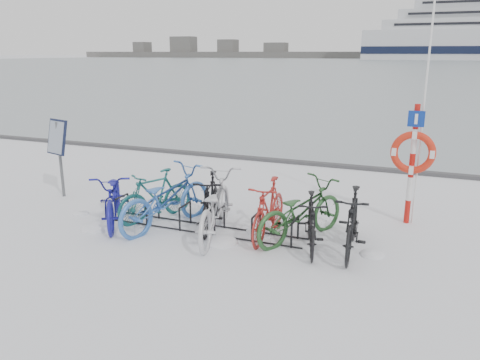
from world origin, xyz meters
TOP-DOWN VIEW (x-y plane):
  - ground at (0.00, 0.00)m, footprint 900.00×900.00m
  - ice_sheet at (0.00, 155.00)m, footprint 400.00×298.00m
  - quay_edge at (0.00, 5.90)m, footprint 400.00×0.25m
  - bike_rack at (0.00, 0.00)m, footprint 4.00×0.48m
  - info_board at (-3.93, 0.69)m, footprint 0.64×0.38m
  - lifebuoy_station at (3.58, 1.75)m, footprint 0.81×0.23m
  - shoreline at (-122.02, 260.00)m, footprint 180.00×12.00m
  - bike_0 at (-1.78, -0.25)m, footprint 1.69×2.14m
  - bike_1 at (-1.13, 0.20)m, footprint 1.17×1.76m
  - bike_2 at (-0.71, -0.08)m, footprint 1.43×2.40m
  - bike_3 at (0.10, 0.18)m, footprint 0.96×1.85m
  - bike_4 at (0.34, -0.17)m, footprint 1.25×2.38m
  - bike_5 at (1.26, 0.16)m, footprint 0.52×1.80m
  - bike_6 at (1.83, 0.25)m, footprint 1.65×2.21m
  - bike_7 at (2.10, -0.09)m, footprint 0.88×1.68m
  - bike_8 at (2.77, 0.02)m, footprint 0.63×1.85m
  - snow_drifts at (-0.18, -0.28)m, footprint 6.25×1.81m

SIDE VIEW (x-z plane):
  - ground at x=0.00m, z-range 0.00..0.00m
  - snow_drifts at x=-0.18m, z-range -0.11..0.11m
  - ice_sheet at x=0.00m, z-range 0.00..0.02m
  - quay_edge at x=0.00m, z-range 0.00..0.10m
  - bike_rack at x=0.00m, z-range -0.05..0.41m
  - bike_7 at x=2.10m, z-range 0.00..0.97m
  - bike_1 at x=-1.13m, z-range 0.00..1.03m
  - bike_3 at x=0.10m, z-range 0.00..1.07m
  - bike_5 at x=1.26m, z-range 0.00..1.08m
  - bike_0 at x=-1.78m, z-range 0.00..1.09m
  - bike_8 at x=2.77m, z-range 0.00..1.09m
  - bike_6 at x=1.83m, z-range 0.00..1.11m
  - bike_2 at x=-0.71m, z-range 0.00..1.19m
  - bike_4 at x=0.34m, z-range 0.00..1.19m
  - info_board at x=-3.93m, z-range 0.40..2.19m
  - lifebuoy_station at x=3.58m, z-range -0.69..3.53m
  - shoreline at x=-122.02m, z-range -1.96..7.54m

